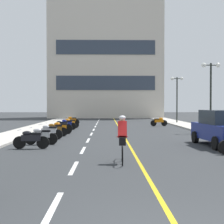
% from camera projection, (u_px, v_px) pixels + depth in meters
% --- Properties ---
extents(ground_plane, '(140.00, 140.00, 0.00)m').
position_uv_depth(ground_plane, '(118.00, 131.00, 25.17)').
color(ground_plane, '#2D3033').
extents(curb_left, '(2.40, 72.00, 0.12)m').
position_uv_depth(curb_left, '(37.00, 127.00, 28.04)').
color(curb_left, '#B7B2A8').
rests_on(curb_left, ground).
extents(curb_right, '(2.40, 72.00, 0.12)m').
position_uv_depth(curb_right, '(195.00, 127.00, 28.30)').
color(curb_right, '#B7B2A8').
rests_on(curb_right, ground).
extents(lane_dash_0, '(0.14, 2.20, 0.01)m').
position_uv_depth(lane_dash_0, '(53.00, 208.00, 6.14)').
color(lane_dash_0, silver).
rests_on(lane_dash_0, ground).
extents(lane_dash_1, '(0.14, 2.20, 0.01)m').
position_uv_depth(lane_dash_1, '(74.00, 168.00, 10.14)').
color(lane_dash_1, silver).
rests_on(lane_dash_1, ground).
extents(lane_dash_2, '(0.14, 2.20, 0.01)m').
position_uv_depth(lane_dash_2, '(83.00, 150.00, 14.14)').
color(lane_dash_2, silver).
rests_on(lane_dash_2, ground).
extents(lane_dash_3, '(0.14, 2.20, 0.01)m').
position_uv_depth(lane_dash_3, '(88.00, 140.00, 18.14)').
color(lane_dash_3, silver).
rests_on(lane_dash_3, ground).
extents(lane_dash_4, '(0.14, 2.20, 0.01)m').
position_uv_depth(lane_dash_4, '(91.00, 134.00, 22.14)').
color(lane_dash_4, silver).
rests_on(lane_dash_4, ground).
extents(lane_dash_5, '(0.14, 2.20, 0.01)m').
position_uv_depth(lane_dash_5, '(94.00, 130.00, 26.13)').
color(lane_dash_5, silver).
rests_on(lane_dash_5, ground).
extents(lane_dash_6, '(0.14, 2.20, 0.01)m').
position_uv_depth(lane_dash_6, '(95.00, 126.00, 30.13)').
color(lane_dash_6, silver).
rests_on(lane_dash_6, ground).
extents(lane_dash_7, '(0.14, 2.20, 0.01)m').
position_uv_depth(lane_dash_7, '(97.00, 124.00, 34.13)').
color(lane_dash_7, silver).
rests_on(lane_dash_7, ground).
extents(lane_dash_8, '(0.14, 2.20, 0.01)m').
position_uv_depth(lane_dash_8, '(98.00, 122.00, 38.13)').
color(lane_dash_8, silver).
rests_on(lane_dash_8, ground).
extents(lane_dash_9, '(0.14, 2.20, 0.01)m').
position_uv_depth(lane_dash_9, '(98.00, 121.00, 42.13)').
color(lane_dash_9, silver).
rests_on(lane_dash_9, ground).
extents(lane_dash_10, '(0.14, 2.20, 0.01)m').
position_uv_depth(lane_dash_10, '(99.00, 119.00, 46.13)').
color(lane_dash_10, silver).
rests_on(lane_dash_10, ground).
extents(lane_dash_11, '(0.14, 2.20, 0.01)m').
position_uv_depth(lane_dash_11, '(100.00, 118.00, 50.12)').
color(lane_dash_11, silver).
rests_on(lane_dash_11, ground).
extents(centre_line_yellow, '(0.12, 66.00, 0.01)m').
position_uv_depth(centre_line_yellow, '(119.00, 128.00, 28.18)').
color(centre_line_yellow, gold).
rests_on(centre_line_yellow, ground).
extents(office_building, '(18.71, 6.52, 18.84)m').
position_uv_depth(office_building, '(106.00, 62.00, 52.15)').
color(office_building, beige).
rests_on(office_building, ground).
extents(street_lamp_mid, '(1.46, 0.36, 5.21)m').
position_uv_depth(street_lamp_mid, '(211.00, 81.00, 23.66)').
color(street_lamp_mid, black).
rests_on(street_lamp_mid, curb_right).
extents(street_lamp_far, '(1.46, 0.36, 5.21)m').
position_uv_depth(street_lamp_far, '(177.00, 89.00, 35.29)').
color(street_lamp_far, black).
rests_on(street_lamp_far, curb_right).
extents(parked_car_near, '(2.10, 4.29, 1.82)m').
position_uv_depth(parked_car_near, '(221.00, 128.00, 15.55)').
color(parked_car_near, black).
rests_on(parked_car_near, ground).
extents(motorcycle_4, '(1.70, 0.60, 0.92)m').
position_uv_depth(motorcycle_4, '(31.00, 139.00, 14.57)').
color(motorcycle_4, black).
rests_on(motorcycle_4, ground).
extents(motorcycle_5, '(1.70, 0.60, 0.92)m').
position_uv_depth(motorcycle_5, '(41.00, 136.00, 16.10)').
color(motorcycle_5, black).
rests_on(motorcycle_5, ground).
extents(motorcycle_6, '(1.69, 0.60, 0.92)m').
position_uv_depth(motorcycle_6, '(49.00, 131.00, 18.79)').
color(motorcycle_6, black).
rests_on(motorcycle_6, ground).
extents(motorcycle_7, '(1.67, 0.68, 0.92)m').
position_uv_depth(motorcycle_7, '(55.00, 129.00, 20.34)').
color(motorcycle_7, black).
rests_on(motorcycle_7, ground).
extents(motorcycle_8, '(1.68, 0.65, 0.92)m').
position_uv_depth(motorcycle_8, '(60.00, 128.00, 22.06)').
color(motorcycle_8, black).
rests_on(motorcycle_8, ground).
extents(motorcycle_9, '(1.70, 0.60, 0.92)m').
position_uv_depth(motorcycle_9, '(61.00, 126.00, 24.09)').
color(motorcycle_9, black).
rests_on(motorcycle_9, ground).
extents(motorcycle_10, '(1.69, 0.61, 0.92)m').
position_uv_depth(motorcycle_10, '(66.00, 124.00, 26.22)').
color(motorcycle_10, black).
rests_on(motorcycle_10, ground).
extents(motorcycle_11, '(1.66, 0.75, 0.92)m').
position_uv_depth(motorcycle_11, '(70.00, 123.00, 27.96)').
color(motorcycle_11, black).
rests_on(motorcycle_11, ground).
extents(motorcycle_12, '(1.70, 0.60, 0.92)m').
position_uv_depth(motorcycle_12, '(159.00, 121.00, 30.71)').
color(motorcycle_12, black).
rests_on(motorcycle_12, ground).
extents(motorcycle_13, '(1.66, 0.73, 0.92)m').
position_uv_depth(motorcycle_13, '(72.00, 120.00, 33.08)').
color(motorcycle_13, black).
rests_on(motorcycle_13, ground).
extents(cyclist_rider, '(0.42, 1.77, 1.71)m').
position_uv_depth(cyclist_rider, '(122.00, 138.00, 11.04)').
color(cyclist_rider, black).
rests_on(cyclist_rider, ground).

